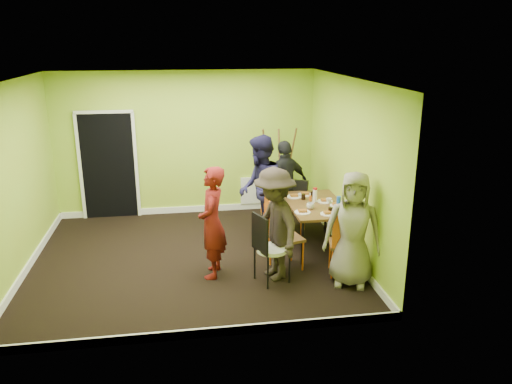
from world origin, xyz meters
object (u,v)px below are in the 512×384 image
Objects in this scene: chair_left_near at (282,233)px; chair_back_end at (297,195)px; orange_bottle at (310,198)px; person_standing at (212,223)px; blue_bottle at (339,203)px; person_front_end at (353,230)px; chair_front_end at (345,240)px; person_left_far at (260,190)px; dining_table at (316,207)px; chair_bentwood at (268,245)px; chair_left_far at (272,211)px; easel at (278,171)px; person_left_near at (275,224)px; person_back_end at (285,185)px; thermos at (315,196)px.

chair_back_end is (0.60, 1.57, 0.06)m from chair_left_near.
person_standing reaches higher than orange_bottle.
blue_bottle is 1.08m from person_front_end.
orange_bottle is (-0.33, 0.49, -0.06)m from blue_bottle.
person_left_far is (-0.99, 1.52, 0.35)m from chair_front_end.
dining_table is 0.81× the size of person_left_far.
dining_table is 1.45× the size of chair_bentwood.
chair_left_far is 0.60× the size of easel.
person_left_near is at bearing 92.22° from chair_back_end.
person_left_far is at bearing 55.51° from chair_back_end.
thermos is at bearing 86.81° from person_back_end.
blue_bottle is at bearing 91.27° from person_back_end.
person_standing is at bearing -150.04° from orange_bottle.
chair_front_end reaches higher than thermos.
dining_table is 1.01m from person_back_end.
dining_table is at bearing 72.19° from person_left_far.
easel reaches higher than chair_front_end.
orange_bottle is 0.05× the size of person_left_far.
person_left_far is 1.13× the size of person_back_end.
chair_bentwood is at bearing -57.73° from person_left_near.
dining_table is 6.98× the size of thermos.
person_back_end is (0.55, 0.60, -0.11)m from person_left_far.
chair_back_end is 0.89× the size of chair_bentwood.
person_standing is at bearing -178.32° from chair_front_end.
chair_back_end is at bearing 109.42° from chair_front_end.
orange_bottle is at bearing 109.25° from chair_front_end.
person_left_far reaches higher than chair_back_end.
thermos is at bearing 126.33° from chair_back_end.
orange_bottle is 1.98m from person_standing.
orange_bottle is at bearing 75.68° from chair_left_far.
easel is 8.12× the size of blue_bottle.
thermos reaches higher than orange_bottle.
person_standing is at bearing -32.94° from person_left_far.
dining_table is at bearing 121.47° from person_left_near.
person_left_far is at bearing -128.46° from chair_left_far.
chair_left_far reaches higher than chair_back_end.
dining_table is 1.43× the size of chair_left_near.
chair_bentwood is at bearing -131.04° from dining_table.
chair_bentwood is at bearing 90.69° from chair_back_end.
person_front_end is (0.19, -1.56, 0.03)m from orange_bottle.
person_left_near is at bearing -178.40° from person_front_end.
thermos is at bearing 107.14° from chair_front_end.
person_standing is 1.02× the size of person_back_end.
person_standing is 1.00× the size of person_left_near.
orange_bottle is at bearing -81.96° from easel.
orange_bottle is at bearing 107.16° from dining_table.
blue_bottle is at bearing -49.24° from dining_table.
person_left_far reaches higher than easel.
chair_bentwood is at bearing -1.03° from person_left_far.
person_left_near reaches higher than chair_left_far.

